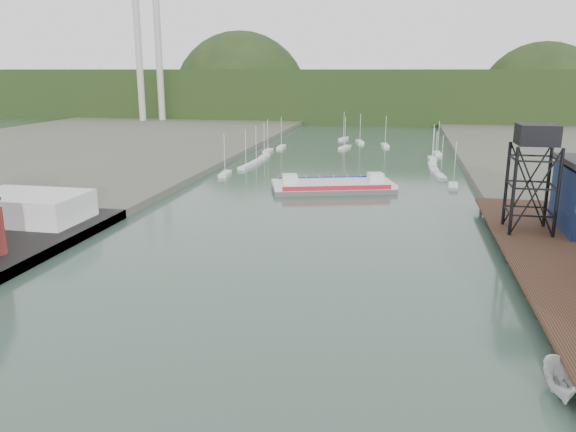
% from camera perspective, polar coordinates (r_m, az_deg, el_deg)
% --- Properties ---
extents(east_pier, '(14.00, 70.00, 2.45)m').
position_cam_1_polar(east_pier, '(80.98, 26.16, -4.07)').
color(east_pier, black).
rests_on(east_pier, ground).
extents(white_shed, '(18.00, 12.00, 4.50)m').
position_cam_1_polar(white_shed, '(101.82, -24.83, 0.83)').
color(white_shed, silver).
rests_on(white_shed, west_quay).
extents(lift_tower, '(6.50, 6.50, 16.00)m').
position_cam_1_polar(lift_tower, '(90.08, 23.92, 6.94)').
color(lift_tower, black).
rests_on(lift_tower, east_pier).
extents(marina_sailboats, '(57.71, 92.65, 0.90)m').
position_cam_1_polar(marina_sailboats, '(170.53, 6.13, 5.98)').
color(marina_sailboats, silver).
rests_on(marina_sailboats, ground).
extents(smokestacks, '(11.20, 8.20, 60.00)m').
position_cam_1_polar(smokestacks, '(288.90, -13.91, 15.06)').
color(smokestacks, '#AFAEA9').
rests_on(smokestacks, ground).
extents(distant_hills, '(500.00, 120.00, 80.00)m').
position_cam_1_polar(distant_hills, '(331.73, 8.26, 11.83)').
color(distant_hills, black).
rests_on(distant_hills, ground).
extents(chain_ferry, '(28.28, 17.80, 3.79)m').
position_cam_1_polar(chain_ferry, '(123.67, 4.58, 3.07)').
color(chain_ferry, '#525255').
rests_on(chain_ferry, ground).
extents(motorboat, '(2.55, 6.22, 2.37)m').
position_cam_1_polar(motorboat, '(52.51, 25.97, -14.89)').
color(motorboat, silver).
rests_on(motorboat, ground).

